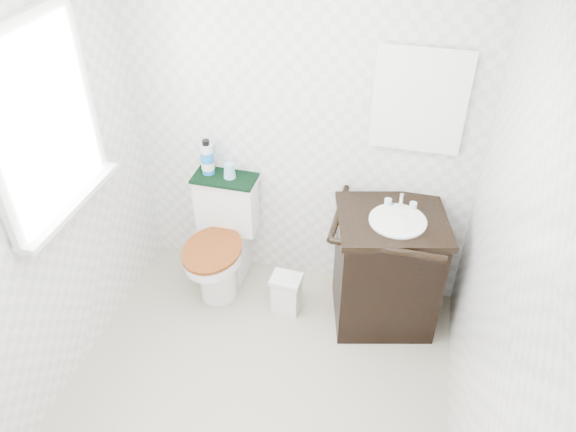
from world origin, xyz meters
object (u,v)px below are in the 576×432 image
at_px(vanity, 386,267).
at_px(cup, 229,171).
at_px(mouthwash_bottle, 207,158).
at_px(trash_bin, 286,293).
at_px(toilet, 223,243).

bearing_deg(vanity, cup, 169.84).
xyz_separation_m(mouthwash_bottle, cup, (0.15, -0.02, -0.06)).
height_order(trash_bin, cup, cup).
xyz_separation_m(trash_bin, cup, (-0.46, 0.30, 0.71)).
bearing_deg(cup, vanity, -10.16).
relative_size(vanity, cup, 9.29).
bearing_deg(mouthwash_bottle, cup, -6.52).
bearing_deg(trash_bin, mouthwash_bottle, 152.79).
height_order(toilet, vanity, vanity).
height_order(vanity, cup, vanity).
bearing_deg(cup, mouthwash_bottle, 173.48).
relative_size(trash_bin, mouthwash_bottle, 1.18).
distance_m(vanity, mouthwash_bottle, 1.35).
distance_m(toilet, cup, 0.53).
xyz_separation_m(toilet, cup, (0.04, 0.13, 0.51)).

